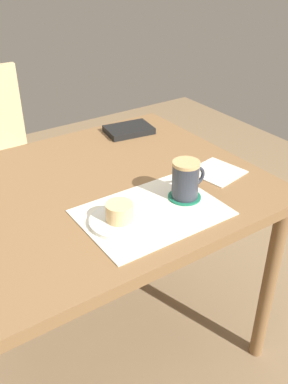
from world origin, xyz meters
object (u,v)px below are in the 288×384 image
(dining_table, at_px, (93,209))
(pastry_plate, at_px, (120,221))
(small_book, at_px, (129,130))
(coffee_mug, at_px, (186,179))
(pastry, at_px, (119,212))

(dining_table, distance_m, pastry_plate, 0.24)
(dining_table, bearing_deg, small_book, 42.13)
(coffee_mug, relative_size, small_book, 0.64)
(dining_table, height_order, pastry, pastry)
(coffee_mug, distance_m, small_book, 0.54)
(dining_table, height_order, pastry_plate, pastry_plate)
(pastry_plate, relative_size, pastry, 2.23)
(pastry, bearing_deg, dining_table, 82.45)
(pastry, bearing_deg, small_book, 55.29)
(dining_table, relative_size, pastry, 14.23)
(coffee_mug, bearing_deg, pastry_plate, -179.21)
(small_book, bearing_deg, pastry, -116.49)
(pastry, xyz_separation_m, small_book, (0.36, 0.52, -0.03))
(dining_table, distance_m, coffee_mug, 0.33)
(pastry_plate, distance_m, coffee_mug, 0.24)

